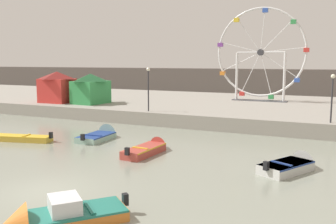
{
  "coord_description": "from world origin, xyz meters",
  "views": [
    {
      "loc": [
        11.87,
        -12.28,
        5.68
      ],
      "look_at": [
        0.99,
        10.5,
        2.3
      ],
      "focal_mm": 40.68,
      "sensor_mm": 36.0,
      "label": 1
    }
  ],
  "objects_px": {
    "motorboat_mustard_yellow": "(6,137)",
    "motorboat_pale_grey": "(294,165)",
    "promenade_lamp_near": "(148,83)",
    "carnival_booth_red_striped": "(57,86)",
    "motorboat_seafoam": "(102,135)",
    "carnival_booth_green_kiosk": "(91,88)",
    "motorboat_faded_red": "(150,148)",
    "promenade_lamp_far": "(332,91)",
    "motorboat_orange_hull": "(52,218)",
    "ferris_wheel_white_frame": "(261,54)"
  },
  "relations": [
    {
      "from": "carnival_booth_green_kiosk",
      "to": "promenade_lamp_near",
      "type": "height_order",
      "value": "promenade_lamp_near"
    },
    {
      "from": "motorboat_mustard_yellow",
      "to": "promenade_lamp_near",
      "type": "distance_m",
      "value": 12.74
    },
    {
      "from": "motorboat_mustard_yellow",
      "to": "carnival_booth_red_striped",
      "type": "relative_size",
      "value": 1.67
    },
    {
      "from": "motorboat_seafoam",
      "to": "promenade_lamp_near",
      "type": "height_order",
      "value": "promenade_lamp_near"
    },
    {
      "from": "carnival_booth_red_striped",
      "to": "motorboat_mustard_yellow",
      "type": "bearing_deg",
      "value": -64.57
    },
    {
      "from": "promenade_lamp_near",
      "to": "motorboat_seafoam",
      "type": "bearing_deg",
      "value": -90.53
    },
    {
      "from": "motorboat_seafoam",
      "to": "carnival_booth_red_striped",
      "type": "bearing_deg",
      "value": 50.03
    },
    {
      "from": "motorboat_mustard_yellow",
      "to": "motorboat_faded_red",
      "type": "distance_m",
      "value": 11.17
    },
    {
      "from": "promenade_lamp_far",
      "to": "motorboat_mustard_yellow",
      "type": "bearing_deg",
      "value": -153.02
    },
    {
      "from": "motorboat_orange_hull",
      "to": "carnival_booth_green_kiosk",
      "type": "distance_m",
      "value": 28.27
    },
    {
      "from": "motorboat_seafoam",
      "to": "promenade_lamp_far",
      "type": "height_order",
      "value": "promenade_lamp_far"
    },
    {
      "from": "carnival_booth_red_striped",
      "to": "promenade_lamp_near",
      "type": "xyz_separation_m",
      "value": [
        12.49,
        -2.18,
        0.81
      ]
    },
    {
      "from": "motorboat_mustard_yellow",
      "to": "motorboat_pale_grey",
      "type": "xyz_separation_m",
      "value": [
        19.76,
        1.09,
        0.05
      ]
    },
    {
      "from": "motorboat_seafoam",
      "to": "carnival_booth_green_kiosk",
      "type": "relative_size",
      "value": 1.03
    },
    {
      "from": "motorboat_seafoam",
      "to": "motorboat_orange_hull",
      "type": "bearing_deg",
      "value": -154.33
    },
    {
      "from": "motorboat_faded_red",
      "to": "promenade_lamp_far",
      "type": "height_order",
      "value": "promenade_lamp_far"
    },
    {
      "from": "motorboat_orange_hull",
      "to": "ferris_wheel_white_frame",
      "type": "bearing_deg",
      "value": -140.01
    },
    {
      "from": "motorboat_seafoam",
      "to": "motorboat_mustard_yellow",
      "type": "distance_m",
      "value": 6.84
    },
    {
      "from": "promenade_lamp_near",
      "to": "promenade_lamp_far",
      "type": "relative_size",
      "value": 1.1
    },
    {
      "from": "promenade_lamp_near",
      "to": "motorboat_mustard_yellow",
      "type": "bearing_deg",
      "value": -118.61
    },
    {
      "from": "motorboat_seafoam",
      "to": "ferris_wheel_white_frame",
      "type": "xyz_separation_m",
      "value": [
        7.18,
        20.38,
        6.21
      ]
    },
    {
      "from": "motorboat_pale_grey",
      "to": "promenade_lamp_near",
      "type": "bearing_deg",
      "value": 82.09
    },
    {
      "from": "motorboat_mustard_yellow",
      "to": "motorboat_pale_grey",
      "type": "distance_m",
      "value": 19.79
    },
    {
      "from": "motorboat_faded_red",
      "to": "promenade_lamp_near",
      "type": "distance_m",
      "value": 11.37
    },
    {
      "from": "motorboat_pale_grey",
      "to": "motorboat_faded_red",
      "type": "bearing_deg",
      "value": 115.63
    },
    {
      "from": "motorboat_pale_grey",
      "to": "promenade_lamp_far",
      "type": "xyz_separation_m",
      "value": [
        1.3,
        9.63,
        3.28
      ]
    },
    {
      "from": "motorboat_orange_hull",
      "to": "carnival_booth_green_kiosk",
      "type": "relative_size",
      "value": 1.07
    },
    {
      "from": "promenade_lamp_far",
      "to": "carnival_booth_red_striped",
      "type": "bearing_deg",
      "value": 175.44
    },
    {
      "from": "motorboat_faded_red",
      "to": "carnival_booth_green_kiosk",
      "type": "bearing_deg",
      "value": 50.9
    },
    {
      "from": "carnival_booth_red_striped",
      "to": "promenade_lamp_near",
      "type": "height_order",
      "value": "promenade_lamp_near"
    },
    {
      "from": "motorboat_orange_hull",
      "to": "promenade_lamp_far",
      "type": "bearing_deg",
      "value": -161.54
    },
    {
      "from": "motorboat_pale_grey",
      "to": "carnival_booth_green_kiosk",
      "type": "distance_m",
      "value": 25.85
    },
    {
      "from": "motorboat_mustard_yellow",
      "to": "motorboat_orange_hull",
      "type": "bearing_deg",
      "value": 129.24
    },
    {
      "from": "motorboat_pale_grey",
      "to": "promenade_lamp_near",
      "type": "height_order",
      "value": "promenade_lamp_near"
    },
    {
      "from": "motorboat_orange_hull",
      "to": "motorboat_faded_red",
      "type": "height_order",
      "value": "motorboat_orange_hull"
    },
    {
      "from": "motorboat_mustard_yellow",
      "to": "carnival_booth_green_kiosk",
      "type": "xyz_separation_m",
      "value": [
        -2.69,
        13.63,
        2.62
      ]
    },
    {
      "from": "motorboat_mustard_yellow",
      "to": "ferris_wheel_white_frame",
      "type": "bearing_deg",
      "value": -132.79
    },
    {
      "from": "carnival_booth_red_striped",
      "to": "promenade_lamp_far",
      "type": "height_order",
      "value": "promenade_lamp_far"
    },
    {
      "from": "motorboat_faded_red",
      "to": "promenade_lamp_far",
      "type": "bearing_deg",
      "value": -43.77
    },
    {
      "from": "motorboat_seafoam",
      "to": "motorboat_mustard_yellow",
      "type": "xyz_separation_m",
      "value": [
        -5.8,
        -3.64,
        -0.0
      ]
    },
    {
      "from": "motorboat_faded_red",
      "to": "promenade_lamp_near",
      "type": "bearing_deg",
      "value": 31.71
    },
    {
      "from": "promenade_lamp_far",
      "to": "motorboat_orange_hull",
      "type": "bearing_deg",
      "value": -111.28
    },
    {
      "from": "motorboat_orange_hull",
      "to": "motorboat_seafoam",
      "type": "bearing_deg",
      "value": -111.4
    },
    {
      "from": "motorboat_seafoam",
      "to": "carnival_booth_red_striped",
      "type": "xyz_separation_m",
      "value": [
        -12.43,
        9.29,
        2.72
      ]
    },
    {
      "from": "motorboat_seafoam",
      "to": "motorboat_pale_grey",
      "type": "bearing_deg",
      "value": -103.53
    },
    {
      "from": "motorboat_orange_hull",
      "to": "promenade_lamp_near",
      "type": "distance_m",
      "value": 21.93
    },
    {
      "from": "carnival_booth_green_kiosk",
      "to": "carnival_booth_red_striped",
      "type": "xyz_separation_m",
      "value": [
        -3.94,
        -0.7,
        0.1
      ]
    },
    {
      "from": "carnival_booth_green_kiosk",
      "to": "promenade_lamp_far",
      "type": "height_order",
      "value": "promenade_lamp_far"
    },
    {
      "from": "motorboat_faded_red",
      "to": "ferris_wheel_white_frame",
      "type": "bearing_deg",
      "value": -1.97
    },
    {
      "from": "carnival_booth_green_kiosk",
      "to": "motorboat_seafoam",
      "type": "bearing_deg",
      "value": -46.47
    }
  ]
}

